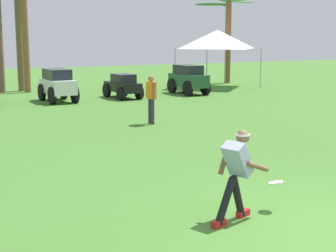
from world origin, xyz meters
TOP-DOWN VIEW (x-y plane):
  - ground_plane at (0.00, 0.00)m, footprint 80.00×80.00m
  - frisbee_thrower at (-0.86, 0.96)m, footprint 1.15×0.49m
  - frisbee_in_flight at (-0.02, 1.04)m, footprint 0.33×0.33m
  - teammate_near_sideline at (1.77, 9.44)m, footprint 0.23×0.50m
  - parked_car_slot_c at (0.67, 16.44)m, footprint 1.22×2.38m
  - parked_car_slot_d at (3.63, 16.30)m, footprint 1.20×2.25m
  - parked_car_slot_e at (7.12, 16.43)m, footprint 1.19×2.36m
  - palm_tree_left_of_centre at (0.19, 21.49)m, footprint 2.96×2.92m
  - palm_tree_right_of_centre at (0.34, 20.73)m, footprint 3.62×3.74m
  - palm_tree_far_right at (12.06, 20.40)m, footprint 3.60×3.51m
  - event_tent at (10.21, 18.67)m, footprint 3.56×3.56m

SIDE VIEW (x-z plane):
  - ground_plane at x=0.00m, z-range 0.00..0.00m
  - frisbee_in_flight at x=-0.02m, z-range 0.42..0.49m
  - parked_car_slot_d at x=3.63m, z-range 0.01..1.11m
  - parked_car_slot_c at x=0.67m, z-range 0.04..1.44m
  - parked_car_slot_e at x=7.12m, z-range 0.04..1.44m
  - frisbee_thrower at x=-0.86m, z-range 0.09..1.48m
  - teammate_near_sideline at x=1.77m, z-range 0.16..1.72m
  - event_tent at x=10.21m, z-range 1.05..4.16m
  - palm_tree_far_right at x=12.06m, z-range 0.48..5.63m
  - palm_tree_left_of_centre at x=0.19m, z-range 0.62..6.73m
  - palm_tree_right_of_centre at x=0.34m, z-range 0.82..8.02m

